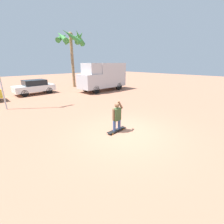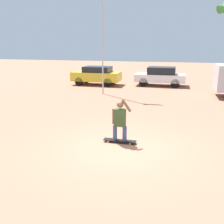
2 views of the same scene
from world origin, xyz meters
name	(u,v)px [view 1 (image 1 of 2)]	position (x,y,z in m)	size (l,w,h in m)	color
ground_plane	(125,133)	(0.00, 0.00, 0.00)	(80.00, 80.00, 0.00)	#A36B51
skateboard	(117,130)	(-0.15, 0.40, 0.07)	(1.11, 0.24, 0.09)	black
person_skateboarder	(117,115)	(-0.15, 0.40, 0.83)	(0.64, 0.22, 1.43)	#384C7A
camper_van	(103,76)	(6.86, 9.36, 1.70)	(5.74, 2.13, 3.12)	black
parked_car_white	(34,87)	(0.25, 12.80, 0.77)	(3.86, 1.80, 1.47)	black
palm_tree_near_van	(71,40)	(5.89, 14.27, 5.84)	(3.70, 3.81, 7.04)	#8E704C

